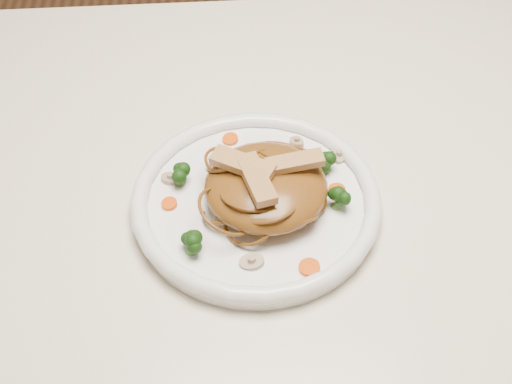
{
  "coord_description": "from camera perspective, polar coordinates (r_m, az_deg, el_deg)",
  "views": [
    {
      "loc": [
        -0.12,
        -0.56,
        1.34
      ],
      "look_at": [
        -0.08,
        -0.05,
        0.78
      ],
      "focal_mm": 47.31,
      "sensor_mm": 36.0,
      "label": 1
    }
  ],
  "objects": [
    {
      "name": "table",
      "position": [
        0.9,
        4.83,
        -2.96
      ],
      "size": [
        1.2,
        0.8,
        0.75
      ],
      "color": "beige",
      "rests_on": "ground"
    },
    {
      "name": "plate",
      "position": [
        0.78,
        0.0,
        -1.1
      ],
      "size": [
        0.37,
        0.37,
        0.02
      ],
      "primitive_type": "cylinder",
      "rotation": [
        0.0,
        0.0,
        -0.39
      ],
      "color": "white",
      "rests_on": "table"
    },
    {
      "name": "noodle_mound",
      "position": [
        0.75,
        0.84,
        0.48
      ],
      "size": [
        0.18,
        0.18,
        0.05
      ],
      "primitive_type": "ellipsoid",
      "rotation": [
        0.0,
        0.0,
        -0.34
      ],
      "color": "brown",
      "rests_on": "plate"
    },
    {
      "name": "chicken_a",
      "position": [
        0.74,
        3.31,
        2.56
      ],
      "size": [
        0.07,
        0.03,
        0.01
      ],
      "primitive_type": "cube",
      "rotation": [
        0.0,
        0.0,
        0.12
      ],
      "color": "tan",
      "rests_on": "noodle_mound"
    },
    {
      "name": "chicken_b",
      "position": [
        0.74,
        -1.12,
        2.37
      ],
      "size": [
        0.07,
        0.06,
        0.01
      ],
      "primitive_type": "cube",
      "rotation": [
        0.0,
        0.0,
        2.6
      ],
      "color": "tan",
      "rests_on": "noodle_mound"
    },
    {
      "name": "chicken_c",
      "position": [
        0.72,
        0.02,
        1.1
      ],
      "size": [
        0.04,
        0.08,
        0.01
      ],
      "primitive_type": "cube",
      "rotation": [
        0.0,
        0.0,
        4.97
      ],
      "color": "tan",
      "rests_on": "noodle_mound"
    },
    {
      "name": "broccoli_0",
      "position": [
        0.8,
        5.9,
        2.43
      ],
      "size": [
        0.02,
        0.02,
        0.03
      ],
      "primitive_type": null,
      "rotation": [
        0.0,
        0.0,
        0.08
      ],
      "color": "#173A0C",
      "rests_on": "plate"
    },
    {
      "name": "broccoli_1",
      "position": [
        0.79,
        -6.53,
        1.49
      ],
      "size": [
        0.03,
        0.03,
        0.03
      ],
      "primitive_type": null,
      "rotation": [
        0.0,
        0.0,
        0.19
      ],
      "color": "#173A0C",
      "rests_on": "plate"
    },
    {
      "name": "broccoli_2",
      "position": [
        0.72,
        -5.57,
        -4.32
      ],
      "size": [
        0.02,
        0.02,
        0.03
      ],
      "primitive_type": null,
      "rotation": [
        0.0,
        0.0,
        0.04
      ],
      "color": "#173A0C",
      "rests_on": "plate"
    },
    {
      "name": "broccoli_3",
      "position": [
        0.76,
        6.93,
        -0.35
      ],
      "size": [
        0.03,
        0.03,
        0.03
      ],
      "primitive_type": null,
      "rotation": [
        0.0,
        0.0,
        0.11
      ],
      "color": "#173A0C",
      "rests_on": "plate"
    },
    {
      "name": "carrot_0",
      "position": [
        0.82,
        3.9,
        3.08
      ],
      "size": [
        0.02,
        0.02,
        0.0
      ],
      "primitive_type": "cylinder",
      "rotation": [
        0.0,
        0.0,
        -0.23
      ],
      "color": "#EF5608",
      "rests_on": "plate"
    },
    {
      "name": "carrot_1",
      "position": [
        0.77,
        -7.34,
        -1.0
      ],
      "size": [
        0.02,
        0.02,
        0.0
      ],
      "primitive_type": "cylinder",
      "rotation": [
        0.0,
        0.0,
        0.0
      ],
      "color": "#EF5608",
      "rests_on": "plate"
    },
    {
      "name": "carrot_2",
      "position": [
        0.78,
        6.84,
        0.15
      ],
      "size": [
        0.03,
        0.03,
        0.0
      ],
      "primitive_type": "cylinder",
      "rotation": [
        0.0,
        0.0,
        0.37
      ],
      "color": "#EF5608",
      "rests_on": "plate"
    },
    {
      "name": "carrot_3",
      "position": [
        0.84,
        -2.19,
        4.48
      ],
      "size": [
        0.02,
        0.02,
        0.0
      ],
      "primitive_type": "cylinder",
      "rotation": [
        0.0,
        0.0,
        -0.26
      ],
      "color": "#EF5608",
      "rests_on": "plate"
    },
    {
      "name": "carrot_4",
      "position": [
        0.71,
        4.53,
        -6.37
      ],
      "size": [
        0.03,
        0.03,
        0.0
      ],
      "primitive_type": "cylinder",
      "rotation": [
        0.0,
        0.0,
        0.28
      ],
      "color": "#EF5608",
      "rests_on": "plate"
    },
    {
      "name": "mushroom_0",
      "position": [
        0.71,
        -0.36,
        -5.91
      ],
      "size": [
        0.03,
        0.03,
        0.01
      ],
      "primitive_type": "cylinder",
      "rotation": [
        0.0,
        0.0,
        0.04
      ],
      "color": "#C6B895",
      "rests_on": "plate"
    },
    {
      "name": "mushroom_1",
      "position": [
        0.82,
        7.03,
        3.04
      ],
      "size": [
        0.03,
        0.03,
        0.01
      ],
      "primitive_type": "cylinder",
      "rotation": [
        0.0,
        0.0,
        1.3
      ],
      "color": "#C6B895",
      "rests_on": "plate"
    },
    {
      "name": "mushroom_2",
      "position": [
        0.8,
        -7.21,
        1.12
      ],
      "size": [
        0.03,
        0.03,
        0.01
      ],
      "primitive_type": "cylinder",
      "rotation": [
        0.0,
        0.0,
        -0.3
      ],
      "color": "#C6B895",
      "rests_on": "plate"
    },
    {
      "name": "mushroom_3",
      "position": [
        0.84,
        3.47,
        4.23
      ],
      "size": [
        0.03,
        0.03,
        0.01
      ],
      "primitive_type": "cylinder",
      "rotation": [
        0.0,
        0.0,
        2.15
      ],
      "color": "#C6B895",
      "rests_on": "plate"
    }
  ]
}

